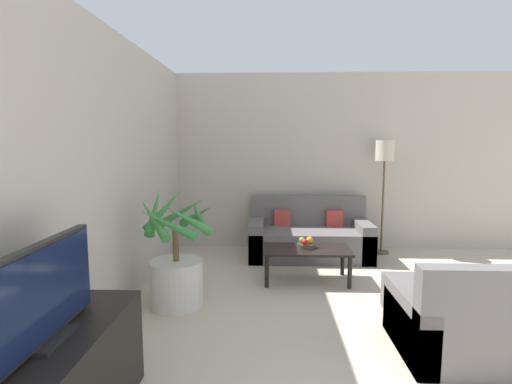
{
  "coord_description": "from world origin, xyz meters",
  "views": [
    {
      "loc": [
        -1.67,
        -0.19,
        1.67
      ],
      "look_at": [
        -1.87,
        5.05,
        1.0
      ],
      "focal_mm": 28.0,
      "sensor_mm": 36.0,
      "label": 1
    }
  ],
  "objects_px": {
    "coffee_table": "(307,252)",
    "orange_fruit": "(310,240)",
    "fruit_bowl": "(306,246)",
    "floor_lamp": "(385,160)",
    "potted_palm": "(176,266)",
    "television": "(45,293)",
    "apple_green": "(302,240)",
    "sofa_loveseat": "(309,238)",
    "ottoman": "(416,296)",
    "armchair": "(454,323)",
    "apple_red": "(305,242)"
  },
  "relations": [
    {
      "from": "potted_palm",
      "to": "floor_lamp",
      "type": "height_order",
      "value": "floor_lamp"
    },
    {
      "from": "potted_palm",
      "to": "apple_red",
      "type": "distance_m",
      "value": 1.55
    },
    {
      "from": "sofa_loveseat",
      "to": "apple_red",
      "type": "distance_m",
      "value": 1.11
    },
    {
      "from": "apple_green",
      "to": "ottoman",
      "type": "distance_m",
      "value": 1.43
    },
    {
      "from": "ottoman",
      "to": "orange_fruit",
      "type": "bearing_deg",
      "value": 136.0
    },
    {
      "from": "apple_red",
      "to": "orange_fruit",
      "type": "height_order",
      "value": "orange_fruit"
    },
    {
      "from": "apple_red",
      "to": "fruit_bowl",
      "type": "bearing_deg",
      "value": 70.17
    },
    {
      "from": "television",
      "to": "orange_fruit",
      "type": "height_order",
      "value": "television"
    },
    {
      "from": "floor_lamp",
      "to": "armchair",
      "type": "relative_size",
      "value": 1.94
    },
    {
      "from": "potted_palm",
      "to": "ottoman",
      "type": "distance_m",
      "value": 2.38
    },
    {
      "from": "coffee_table",
      "to": "orange_fruit",
      "type": "distance_m",
      "value": 0.15
    },
    {
      "from": "apple_green",
      "to": "orange_fruit",
      "type": "relative_size",
      "value": 0.86
    },
    {
      "from": "coffee_table",
      "to": "apple_green",
      "type": "height_order",
      "value": "apple_green"
    },
    {
      "from": "apple_red",
      "to": "armchair",
      "type": "relative_size",
      "value": 0.08
    },
    {
      "from": "potted_palm",
      "to": "fruit_bowl",
      "type": "distance_m",
      "value": 1.59
    },
    {
      "from": "potted_palm",
      "to": "orange_fruit",
      "type": "bearing_deg",
      "value": 29.67
    },
    {
      "from": "floor_lamp",
      "to": "television",
      "type": "bearing_deg",
      "value": -125.21
    },
    {
      "from": "fruit_bowl",
      "to": "apple_green",
      "type": "height_order",
      "value": "apple_green"
    },
    {
      "from": "apple_green",
      "to": "apple_red",
      "type": "bearing_deg",
      "value": -74.96
    },
    {
      "from": "television",
      "to": "sofa_loveseat",
      "type": "xyz_separation_m",
      "value": [
        1.71,
        3.78,
        -0.62
      ]
    },
    {
      "from": "apple_red",
      "to": "apple_green",
      "type": "distance_m",
      "value": 0.09
    },
    {
      "from": "potted_palm",
      "to": "coffee_table",
      "type": "bearing_deg",
      "value": 29.32
    },
    {
      "from": "television",
      "to": "orange_fruit",
      "type": "distance_m",
      "value": 3.23
    },
    {
      "from": "coffee_table",
      "to": "apple_green",
      "type": "distance_m",
      "value": 0.16
    },
    {
      "from": "apple_red",
      "to": "ottoman",
      "type": "bearing_deg",
      "value": -39.9
    },
    {
      "from": "television",
      "to": "fruit_bowl",
      "type": "xyz_separation_m",
      "value": [
        1.58,
        2.75,
        -0.47
      ]
    },
    {
      "from": "apple_red",
      "to": "armchair",
      "type": "xyz_separation_m",
      "value": [
        1.03,
        -1.6,
        -0.23
      ]
    },
    {
      "from": "fruit_bowl",
      "to": "television",
      "type": "bearing_deg",
      "value": -119.82
    },
    {
      "from": "potted_palm",
      "to": "orange_fruit",
      "type": "height_order",
      "value": "potted_palm"
    },
    {
      "from": "apple_green",
      "to": "sofa_loveseat",
      "type": "bearing_deg",
      "value": 79.66
    },
    {
      "from": "sofa_loveseat",
      "to": "armchair",
      "type": "xyz_separation_m",
      "value": [
        0.88,
        -2.68,
        -0.02
      ]
    },
    {
      "from": "coffee_table",
      "to": "ottoman",
      "type": "distance_m",
      "value": 1.33
    },
    {
      "from": "television",
      "to": "floor_lamp",
      "type": "height_order",
      "value": "floor_lamp"
    },
    {
      "from": "television",
      "to": "apple_red",
      "type": "relative_size",
      "value": 12.6
    },
    {
      "from": "sofa_loveseat",
      "to": "floor_lamp",
      "type": "height_order",
      "value": "floor_lamp"
    },
    {
      "from": "apple_green",
      "to": "ottoman",
      "type": "xyz_separation_m",
      "value": [
        1.04,
        -0.94,
        -0.32
      ]
    },
    {
      "from": "floor_lamp",
      "to": "apple_green",
      "type": "bearing_deg",
      "value": -136.85
    },
    {
      "from": "fruit_bowl",
      "to": "floor_lamp",
      "type": "bearing_deg",
      "value": 44.98
    },
    {
      "from": "apple_red",
      "to": "ottoman",
      "type": "distance_m",
      "value": 1.36
    },
    {
      "from": "orange_fruit",
      "to": "ottoman",
      "type": "bearing_deg",
      "value": -44.0
    },
    {
      "from": "floor_lamp",
      "to": "orange_fruit",
      "type": "height_order",
      "value": "floor_lamp"
    },
    {
      "from": "floor_lamp",
      "to": "orange_fruit",
      "type": "relative_size",
      "value": 20.12
    },
    {
      "from": "apple_red",
      "to": "orange_fruit",
      "type": "relative_size",
      "value": 0.86
    },
    {
      "from": "potted_palm",
      "to": "armchair",
      "type": "height_order",
      "value": "potted_palm"
    },
    {
      "from": "armchair",
      "to": "television",
      "type": "bearing_deg",
      "value": -157.09
    },
    {
      "from": "television",
      "to": "armchair",
      "type": "bearing_deg",
      "value": 22.91
    },
    {
      "from": "floor_lamp",
      "to": "armchair",
      "type": "height_order",
      "value": "floor_lamp"
    },
    {
      "from": "ottoman",
      "to": "potted_palm",
      "type": "bearing_deg",
      "value": 177.43
    },
    {
      "from": "fruit_bowl",
      "to": "armchair",
      "type": "bearing_deg",
      "value": -58.54
    },
    {
      "from": "fruit_bowl",
      "to": "apple_red",
      "type": "relative_size",
      "value": 2.97
    }
  ]
}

